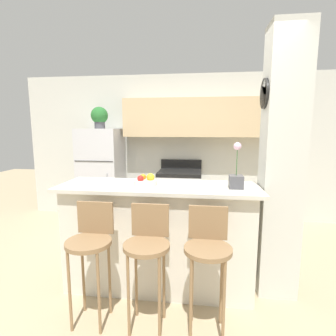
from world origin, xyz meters
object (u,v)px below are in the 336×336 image
(refrigerator, at_px, (102,175))
(trash_bin, at_px, (130,215))
(bar_stool_mid, at_px, (148,247))
(potted_plant_on_fridge, at_px, (99,117))
(bar_stool_right, at_px, (208,251))
(bar_stool_left, at_px, (91,244))
(stove_range, at_px, (180,197))
(orchid_vase, at_px, (236,176))
(fruit_bowl, at_px, (145,181))

(refrigerator, distance_m, trash_bin, 0.86)
(refrigerator, xyz_separation_m, bar_stool_mid, (1.30, -2.36, -0.13))
(potted_plant_on_fridge, bearing_deg, refrigerator, -62.17)
(potted_plant_on_fridge, bearing_deg, bar_stool_mid, -61.11)
(bar_stool_right, xyz_separation_m, potted_plant_on_fridge, (-1.78, 2.36, 1.14))
(bar_stool_left, bearing_deg, trash_bin, 96.99)
(refrigerator, distance_m, stove_range, 1.41)
(refrigerator, xyz_separation_m, orchid_vase, (2.04, -1.87, 0.38))
(refrigerator, relative_size, stove_range, 1.51)
(refrigerator, xyz_separation_m, bar_stool_left, (0.82, -2.36, -0.13))
(bar_stool_mid, height_order, bar_stool_right, same)
(stove_range, relative_size, fruit_bowl, 4.62)
(orchid_vase, height_order, fruit_bowl, orchid_vase)
(bar_stool_left, xyz_separation_m, bar_stool_mid, (0.48, 0.00, 0.00))
(potted_plant_on_fridge, distance_m, fruit_bowl, 2.29)
(orchid_vase, relative_size, fruit_bowl, 1.84)
(bar_stool_left, height_order, trash_bin, bar_stool_left)
(stove_range, distance_m, trash_bin, 0.88)
(fruit_bowl, height_order, trash_bin, fruit_bowl)
(fruit_bowl, bearing_deg, bar_stool_left, -124.07)
(bar_stool_mid, distance_m, bar_stool_right, 0.48)
(potted_plant_on_fridge, distance_m, orchid_vase, 2.84)
(stove_range, bearing_deg, fruit_bowl, -95.72)
(refrigerator, relative_size, fruit_bowl, 6.99)
(bar_stool_mid, bearing_deg, potted_plant_on_fridge, 118.89)
(refrigerator, relative_size, potted_plant_on_fridge, 4.44)
(stove_range, height_order, orchid_vase, orchid_vase)
(bar_stool_left, distance_m, fruit_bowl, 0.77)
(bar_stool_left, bearing_deg, fruit_bowl, 55.93)
(orchid_vase, bearing_deg, bar_stool_left, -157.95)
(bar_stool_mid, bearing_deg, trash_bin, 109.11)
(bar_stool_right, bearing_deg, bar_stool_left, 180.00)
(potted_plant_on_fridge, bearing_deg, orchid_vase, -42.43)
(refrigerator, relative_size, bar_stool_right, 1.61)
(bar_stool_mid, xyz_separation_m, orchid_vase, (0.74, 0.49, 0.51))
(bar_stool_mid, xyz_separation_m, trash_bin, (-0.74, 2.14, -0.49))
(refrigerator, bearing_deg, bar_stool_right, -52.95)
(refrigerator, bearing_deg, bar_stool_left, -70.78)
(bar_stool_mid, height_order, orchid_vase, orchid_vase)
(fruit_bowl, bearing_deg, refrigerator, 122.67)
(bar_stool_mid, bearing_deg, bar_stool_right, 0.00)
(refrigerator, bearing_deg, trash_bin, -21.26)
(orchid_vase, bearing_deg, fruit_bowl, 177.97)
(bar_stool_mid, xyz_separation_m, fruit_bowl, (-0.13, 0.53, 0.43))
(bar_stool_mid, bearing_deg, orchid_vase, 33.74)
(bar_stool_right, bearing_deg, stove_range, 99.97)
(bar_stool_right, distance_m, potted_plant_on_fridge, 3.17)
(stove_range, xyz_separation_m, orchid_vase, (0.68, -1.89, 0.72))
(stove_range, bearing_deg, bar_stool_right, -80.03)
(stove_range, height_order, bar_stool_mid, stove_range)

